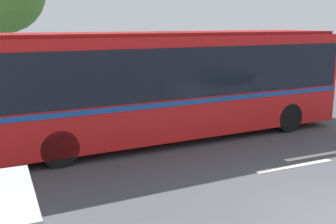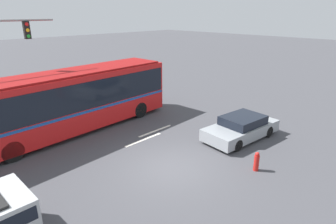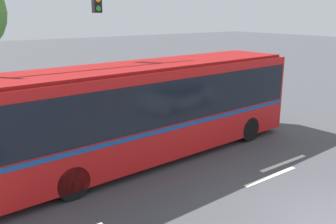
# 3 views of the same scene
# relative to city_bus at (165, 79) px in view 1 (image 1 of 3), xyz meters

# --- Properties ---
(city_bus) EXTENTS (12.46, 3.21, 3.40)m
(city_bus) POSITION_rel_city_bus_xyz_m (0.00, 0.00, 0.00)
(city_bus) COLOR red
(city_bus) RESTS_ON ground
(traffic_light_pole) EXTENTS (6.56, 0.24, 6.38)m
(traffic_light_pole) POSITION_rel_city_bus_xyz_m (-4.32, 1.75, 2.38)
(traffic_light_pole) COLOR gray
(traffic_light_pole) RESTS_ON ground
(flowering_hedge) EXTENTS (7.65, 1.02, 1.35)m
(flowering_hedge) POSITION_rel_city_bus_xyz_m (0.73, 3.57, -1.27)
(flowering_hedge) COLOR #286028
(flowering_hedge) RESTS_ON ground
(lane_stripe_near) EXTENTS (2.40, 0.16, 0.01)m
(lane_stripe_near) POSITION_rel_city_bus_xyz_m (3.40, -3.30, -1.93)
(lane_stripe_near) COLOR silver
(lane_stripe_near) RESTS_ON ground
(lane_stripe_mid) EXTENTS (2.40, 0.16, 0.01)m
(lane_stripe_mid) POSITION_rel_city_bus_xyz_m (2.15, -3.73, -1.93)
(lane_stripe_mid) COLOR silver
(lane_stripe_mid) RESTS_ON ground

